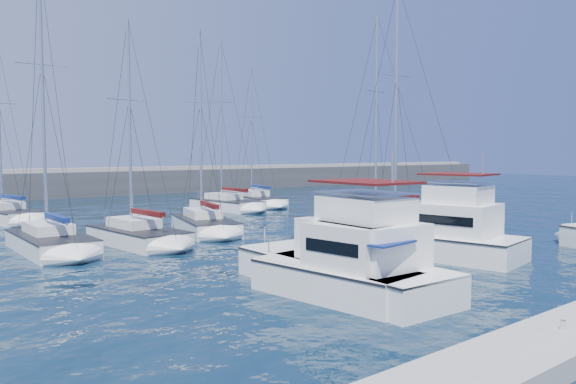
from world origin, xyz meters
TOP-DOWN VIEW (x-y plane):
  - ground at (0.00, 0.00)m, footprint 220.00×220.00m
  - breakwater at (0.00, 52.00)m, footprint 160.00×6.00m
  - dock_cleat_near_port at (-8.00, -11.00)m, footprint 0.16×0.16m
  - motor_yacht_port_outer at (-8.84, -3.33)m, footprint 3.22×6.52m
  - motor_yacht_port_inner at (-7.81, -2.75)m, footprint 3.88×9.67m
  - motor_yacht_stbd_inner at (1.00, -0.69)m, footprint 5.06×9.12m
  - sailboat_mid_a at (-14.04, 13.44)m, footprint 3.26×7.68m
  - sailboat_mid_b at (-9.44, 12.69)m, footprint 3.60×7.38m
  - sailboat_mid_c at (-3.81, 14.68)m, footprint 4.95×8.17m
  - sailboat_mid_d at (6.32, 6.05)m, footprint 4.58×10.10m
  - sailboat_mid_e at (10.85, 11.85)m, footprint 4.41×8.13m
  - sailboat_back_a at (-12.65, 29.56)m, footprint 4.34×8.20m
  - sailboat_back_b at (5.42, 26.27)m, footprint 3.76×7.92m
  - sailboat_back_c at (10.09, 28.19)m, footprint 4.60×8.97m

SIDE VIEW (x-z plane):
  - ground at x=0.00m, z-range 0.00..0.00m
  - sailboat_back_c at x=10.09m, z-range -6.65..7.67m
  - sailboat_mid_b at x=-9.44m, z-range -6.15..7.18m
  - sailboat_mid_c at x=-3.81m, z-range -6.42..7.46m
  - sailboat_back_a at x=-12.65m, z-range -6.79..7.85m
  - sailboat_mid_d at x=6.32m, z-range -7.87..8.92m
  - sailboat_back_b at x=5.42m, z-range -7.54..8.62m
  - sailboat_mid_a at x=-14.04m, z-range -7.51..8.60m
  - sailboat_mid_e at x=10.85m, z-range -7.60..8.70m
  - dock_cleat_near_port at x=-8.00m, z-range 0.60..0.85m
  - motor_yacht_port_outer at x=-8.84m, z-range -0.66..2.54m
  - breakwater at x=0.00m, z-range -1.17..3.28m
  - motor_yacht_stbd_inner at x=1.00m, z-range -1.21..3.48m
  - motor_yacht_port_inner at x=-7.81m, z-range -1.21..3.48m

